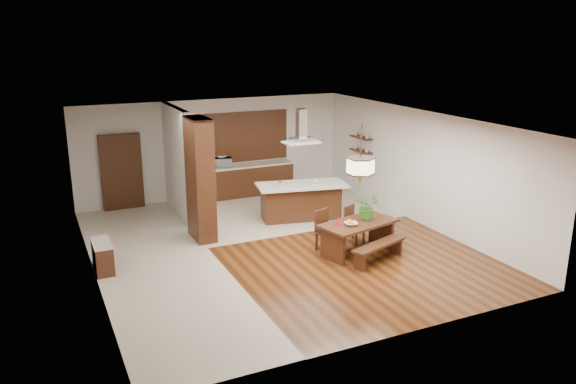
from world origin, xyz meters
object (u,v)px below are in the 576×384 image
dining_chair_left (327,231)px  dining_chair_right (355,224)px  range_hood (301,126)px  kitchen_island (301,201)px  microwave (223,162)px  dining_table (358,230)px  pendant_lantern (361,154)px  dining_bench (379,253)px  island_cup (315,181)px  fruit_bowl (351,224)px  hallway_console (103,257)px  foliage_plant (367,206)px

dining_chair_left → dining_chair_right: (0.85, 0.20, -0.04)m
dining_chair_right → range_hood: range_hood is taller
kitchen_island → microwave: (-1.20, 2.71, 0.59)m
dining_table → pendant_lantern: (0.00, -0.00, 1.71)m
dining_table → dining_bench: 0.71m
island_cup → dining_table: bearing=-96.5°
dining_bench → fruit_bowl: size_ratio=5.31×
dining_chair_right → dining_table: bearing=-139.3°
pendant_lantern → island_cup: (0.29, 2.61, -1.24)m
hallway_console → pendant_lantern: size_ratio=0.67×
hallway_console → kitchen_island: size_ratio=0.36×
foliage_plant → island_cup: (0.03, 2.51, -0.02)m
pendant_lantern → kitchen_island: pendant_lantern is taller
hallway_console → range_hood: (5.19, 1.31, 2.15)m
dining_chair_right → kitchen_island: (-0.39, 2.07, 0.06)m
dining_table → dining_bench: dining_table is taller
island_cup → microwave: 3.21m
dining_chair_right → microwave: (-1.59, 4.78, 0.65)m
pendant_lantern → kitchen_island: bearing=91.8°
fruit_bowl → microwave: microwave is taller
dining_chair_left → fruit_bowl: dining_chair_left is taller
dining_bench → fruit_bowl: fruit_bowl is taller
range_hood → microwave: (-1.20, 2.70, -1.38)m
kitchen_island → island_cup: island_cup is taller
dining_chair_left → foliage_plant: (0.81, -0.32, 0.56)m
fruit_bowl → dining_chair_right: bearing=52.8°
dining_chair_left → kitchen_island: size_ratio=0.38×
fruit_bowl → dining_chair_left: bearing=117.4°
island_cup → hallway_console: bearing=-167.6°
dining_chair_left → kitchen_island: kitchen_island is taller
kitchen_island → range_hood: (0.00, 0.00, 1.98)m
fruit_bowl → kitchen_island: (0.18, 2.82, -0.27)m
pendant_lantern → foliage_plant: 1.25m
dining_bench → dining_chair_right: bearing=82.9°
dining_bench → pendant_lantern: bearing=103.4°
dining_bench → island_cup: island_cup is taller
hallway_console → dining_chair_right: 5.63m
dining_table → island_cup: (0.29, 2.61, 0.47)m
kitchen_island → dining_table: bearing=-76.7°
dining_table → dining_bench: (0.15, -0.61, -0.33)m
dining_table → island_cup: island_cup is taller
dining_bench → dining_chair_left: dining_chair_left is taller
hallway_console → fruit_bowl: 5.25m
dining_chair_right → fruit_bowl: dining_chair_right is taller
dining_chair_left → dining_chair_right: size_ratio=1.08×
range_hood → hallway_console: bearing=-165.8°
dining_chair_left → pendant_lantern: size_ratio=0.71×
dining_bench → dining_table: bearing=103.4°
dining_table → dining_chair_right: (0.30, 0.62, -0.11)m
dining_table → dining_chair_left: dining_chair_left is taller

